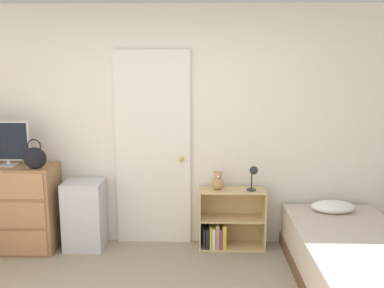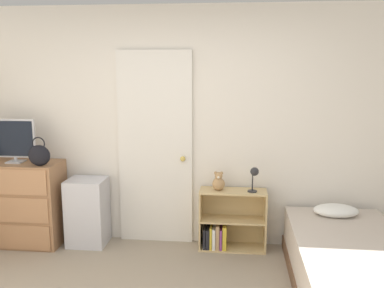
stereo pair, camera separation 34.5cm
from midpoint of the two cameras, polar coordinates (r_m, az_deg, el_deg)
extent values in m
cube|color=silver|center=(4.58, -3.55, 2.20)|extent=(10.00, 0.06, 2.55)
cube|color=silver|center=(4.61, -7.36, -0.72)|extent=(0.80, 0.04, 2.09)
sphere|color=gold|center=(4.55, -3.61, -2.03)|extent=(0.06, 0.06, 0.06)
cube|color=#996B47|center=(4.98, -24.35, -7.75)|extent=(0.87, 0.44, 0.91)
cube|color=#AB774F|center=(4.89, -25.24, -11.89)|extent=(0.80, 0.01, 0.27)
cube|color=#AB774F|center=(4.79, -25.53, -8.56)|extent=(0.80, 0.01, 0.27)
cube|color=#AB774F|center=(4.71, -25.81, -5.10)|extent=(0.80, 0.01, 0.27)
cube|color=#B7B7BC|center=(4.88, -25.13, -2.56)|extent=(0.16, 0.16, 0.01)
cylinder|color=#B7B7BC|center=(4.87, -25.15, -2.25)|extent=(0.04, 0.04, 0.04)
cube|color=#B7B7BC|center=(4.83, -25.36, 0.36)|extent=(0.46, 0.02, 0.41)
cube|color=black|center=(4.82, -25.44, 0.33)|extent=(0.43, 0.01, 0.37)
ellipsoid|color=black|center=(4.60, -22.25, -1.78)|extent=(0.23, 0.11, 0.22)
torus|color=black|center=(4.58, -22.36, -0.26)|extent=(0.14, 0.01, 0.14)
cube|color=silver|center=(4.79, -16.19, -9.08)|extent=(0.41, 0.36, 0.73)
cube|color=tan|center=(4.63, -1.10, -9.89)|extent=(0.02, 0.27, 0.64)
cube|color=tan|center=(4.65, 7.46, -9.89)|extent=(0.02, 0.27, 0.64)
cube|color=tan|center=(4.75, 3.15, -13.46)|extent=(0.67, 0.27, 0.02)
cube|color=tan|center=(4.63, 3.19, -9.92)|extent=(0.67, 0.27, 0.02)
cube|color=tan|center=(4.53, 3.23, -6.21)|extent=(0.67, 0.27, 0.02)
cube|color=tan|center=(4.75, 3.14, -9.37)|extent=(0.70, 0.01, 0.64)
cube|color=black|center=(4.68, -0.52, -12.23)|extent=(0.02, 0.21, 0.22)
cube|color=black|center=(4.69, -0.07, -12.24)|extent=(0.04, 0.22, 0.21)
cube|color=gold|center=(4.65, 0.35, -12.24)|extent=(0.02, 0.15, 0.24)
cube|color=white|center=(4.68, 0.75, -12.22)|extent=(0.03, 0.20, 0.22)
cube|color=tan|center=(4.67, 1.24, -12.01)|extent=(0.04, 0.21, 0.26)
cube|color=#8C3F8C|center=(4.67, 1.68, -12.29)|extent=(0.02, 0.19, 0.22)
cube|color=gold|center=(4.66, 2.15, -12.12)|extent=(0.04, 0.18, 0.25)
sphere|color=tan|center=(4.51, 1.27, -5.29)|extent=(0.13, 0.13, 0.13)
sphere|color=tan|center=(4.48, 1.27, -4.22)|extent=(0.08, 0.08, 0.08)
sphere|color=silver|center=(4.45, 1.27, -4.41)|extent=(0.03, 0.03, 0.03)
sphere|color=tan|center=(4.48, 0.88, -3.84)|extent=(0.03, 0.03, 0.03)
sphere|color=tan|center=(4.47, 1.67, -3.84)|extent=(0.03, 0.03, 0.03)
cylinder|color=#262628|center=(4.51, 5.75, -6.12)|extent=(0.10, 0.10, 0.01)
cylinder|color=#262628|center=(4.48, 5.78, -4.94)|extent=(0.01, 0.01, 0.18)
sphere|color=#262628|center=(4.44, 6.04, -3.53)|extent=(0.09, 0.09, 0.09)
cube|color=brown|center=(4.18, 18.35, -16.77)|extent=(0.98, 1.86, 0.12)
cube|color=beige|center=(4.08, 18.54, -13.91)|extent=(0.95, 1.80, 0.34)
ellipsoid|color=white|center=(4.60, 16.27, -8.06)|extent=(0.44, 0.28, 0.12)
camera|label=1|loc=(0.17, -92.28, -0.43)|focal=40.00mm
camera|label=2|loc=(0.17, 87.72, 0.43)|focal=40.00mm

